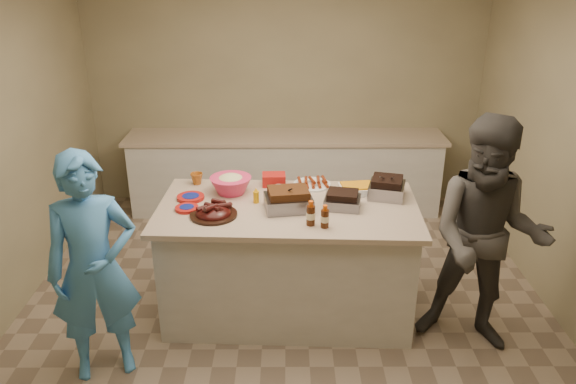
{
  "coord_description": "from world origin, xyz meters",
  "views": [
    {
      "loc": [
        0.01,
        -3.88,
        2.81
      ],
      "look_at": [
        0.02,
        0.18,
        1.07
      ],
      "focal_mm": 35.0,
      "sensor_mm": 36.0,
      "label": 1
    }
  ],
  "objects_px": {
    "rib_platter": "(214,216)",
    "roasting_pan": "(386,196)",
    "guest_gray": "(471,340)",
    "mustard_bottle": "(256,203)",
    "bbq_bottle_b": "(325,227)",
    "guest_blue": "(109,367)",
    "plastic_cup": "(197,184)",
    "bbq_bottle_a": "(311,225)",
    "coleslaw_bowl": "(231,193)",
    "island": "(288,309)"
  },
  "relations": [
    {
      "from": "rib_platter",
      "to": "guest_blue",
      "type": "bearing_deg",
      "value": -143.92
    },
    {
      "from": "bbq_bottle_b",
      "to": "rib_platter",
      "type": "bearing_deg",
      "value": 166.62
    },
    {
      "from": "roasting_pan",
      "to": "mustard_bottle",
      "type": "relative_size",
      "value": 2.17
    },
    {
      "from": "coleslaw_bowl",
      "to": "guest_blue",
      "type": "relative_size",
      "value": 0.21
    },
    {
      "from": "rib_platter",
      "to": "bbq_bottle_a",
      "type": "relative_size",
      "value": 1.9
    },
    {
      "from": "rib_platter",
      "to": "guest_gray",
      "type": "xyz_separation_m",
      "value": [
        2.0,
        -0.25,
        -0.97
      ]
    },
    {
      "from": "guest_blue",
      "to": "guest_gray",
      "type": "bearing_deg",
      "value": -12.7
    },
    {
      "from": "roasting_pan",
      "to": "coleslaw_bowl",
      "type": "xyz_separation_m",
      "value": [
        -1.28,
        0.08,
        0.0
      ]
    },
    {
      "from": "island",
      "to": "rib_platter",
      "type": "relative_size",
      "value": 5.66
    },
    {
      "from": "bbq_bottle_a",
      "to": "mustard_bottle",
      "type": "xyz_separation_m",
      "value": [
        -0.42,
        0.4,
        0.0
      ]
    },
    {
      "from": "island",
      "to": "bbq_bottle_b",
      "type": "xyz_separation_m",
      "value": [
        0.26,
        -0.37,
        0.97
      ]
    },
    {
      "from": "bbq_bottle_a",
      "to": "guest_gray",
      "type": "relative_size",
      "value": 0.1
    },
    {
      "from": "roasting_pan",
      "to": "guest_blue",
      "type": "distance_m",
      "value": 2.51
    },
    {
      "from": "island",
      "to": "bbq_bottle_b",
      "type": "bearing_deg",
      "value": -51.78
    },
    {
      "from": "mustard_bottle",
      "to": "plastic_cup",
      "type": "bearing_deg",
      "value": 143.54
    },
    {
      "from": "bbq_bottle_a",
      "to": "bbq_bottle_b",
      "type": "height_order",
      "value": "bbq_bottle_a"
    },
    {
      "from": "guest_blue",
      "to": "mustard_bottle",
      "type": "bearing_deg",
      "value": 17.64
    },
    {
      "from": "bbq_bottle_a",
      "to": "guest_gray",
      "type": "bearing_deg",
      "value": -4.1
    },
    {
      "from": "coleslaw_bowl",
      "to": "bbq_bottle_b",
      "type": "distance_m",
      "value": 0.97
    },
    {
      "from": "island",
      "to": "bbq_bottle_a",
      "type": "relative_size",
      "value": 10.77
    },
    {
      "from": "coleslaw_bowl",
      "to": "bbq_bottle_b",
      "type": "bearing_deg",
      "value": -40.84
    },
    {
      "from": "island",
      "to": "plastic_cup",
      "type": "relative_size",
      "value": 19.1
    },
    {
      "from": "coleslaw_bowl",
      "to": "mustard_bottle",
      "type": "height_order",
      "value": "coleslaw_bowl"
    },
    {
      "from": "island",
      "to": "guest_gray",
      "type": "bearing_deg",
      "value": -13.74
    },
    {
      "from": "roasting_pan",
      "to": "rib_platter",
      "type": "bearing_deg",
      "value": -150.31
    },
    {
      "from": "bbq_bottle_b",
      "to": "guest_blue",
      "type": "relative_size",
      "value": 0.1
    },
    {
      "from": "mustard_bottle",
      "to": "plastic_cup",
      "type": "distance_m",
      "value": 0.66
    },
    {
      "from": "rib_platter",
      "to": "bbq_bottle_a",
      "type": "height_order",
      "value": "bbq_bottle_a"
    },
    {
      "from": "guest_gray",
      "to": "guest_blue",
      "type": "bearing_deg",
      "value": -154.83
    },
    {
      "from": "rib_platter",
      "to": "bbq_bottle_a",
      "type": "bearing_deg",
      "value": -12.16
    },
    {
      "from": "bbq_bottle_b",
      "to": "guest_gray",
      "type": "bearing_deg",
      "value": -2.5
    },
    {
      "from": "guest_blue",
      "to": "guest_gray",
      "type": "height_order",
      "value": "guest_gray"
    },
    {
      "from": "coleslaw_bowl",
      "to": "bbq_bottle_a",
      "type": "bearing_deg",
      "value": -43.16
    },
    {
      "from": "guest_gray",
      "to": "mustard_bottle",
      "type": "bearing_deg",
      "value": -177.22
    },
    {
      "from": "rib_platter",
      "to": "roasting_pan",
      "type": "xyz_separation_m",
      "value": [
        1.37,
        0.36,
        0.0
      ]
    },
    {
      "from": "coleslaw_bowl",
      "to": "bbq_bottle_a",
      "type": "distance_m",
      "value": 0.87
    },
    {
      "from": "roasting_pan",
      "to": "plastic_cup",
      "type": "height_order",
      "value": "roasting_pan"
    },
    {
      "from": "roasting_pan",
      "to": "guest_gray",
      "type": "bearing_deg",
      "value": -28.73
    },
    {
      "from": "roasting_pan",
      "to": "mustard_bottle",
      "type": "bearing_deg",
      "value": -158.66
    },
    {
      "from": "guest_blue",
      "to": "roasting_pan",
      "type": "bearing_deg",
      "value": 4.22
    },
    {
      "from": "island",
      "to": "mustard_bottle",
      "type": "xyz_separation_m",
      "value": [
        -0.25,
        0.07,
        0.97
      ]
    },
    {
      "from": "rib_platter",
      "to": "roasting_pan",
      "type": "relative_size",
      "value": 1.3
    },
    {
      "from": "rib_platter",
      "to": "coleslaw_bowl",
      "type": "xyz_separation_m",
      "value": [
        0.09,
        0.44,
        0.0
      ]
    },
    {
      "from": "plastic_cup",
      "to": "guest_blue",
      "type": "bearing_deg",
      "value": -114.47
    },
    {
      "from": "island",
      "to": "rib_platter",
      "type": "bearing_deg",
      "value": -160.68
    },
    {
      "from": "coleslaw_bowl",
      "to": "guest_blue",
      "type": "bearing_deg",
      "value": -130.64
    },
    {
      "from": "island",
      "to": "coleslaw_bowl",
      "type": "relative_size",
      "value": 5.96
    },
    {
      "from": "coleslaw_bowl",
      "to": "mustard_bottle",
      "type": "bearing_deg",
      "value": -42.17
    },
    {
      "from": "bbq_bottle_b",
      "to": "plastic_cup",
      "type": "height_order",
      "value": "bbq_bottle_b"
    },
    {
      "from": "bbq_bottle_b",
      "to": "mustard_bottle",
      "type": "distance_m",
      "value": 0.68
    }
  ]
}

